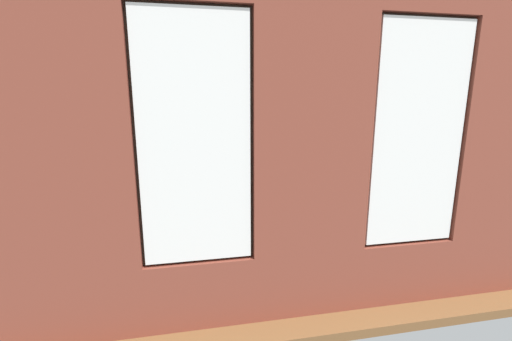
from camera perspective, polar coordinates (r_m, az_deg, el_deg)
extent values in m
cube|color=brown|center=(5.99, 0.35, -9.33)|extent=(6.65, 5.72, 0.10)
cube|color=brown|center=(3.20, 9.36, 4.05)|extent=(1.12, 0.16, 3.43)
cube|color=brown|center=(3.22, -32.58, 2.30)|extent=(1.46, 0.16, 3.43)
cube|color=brown|center=(4.11, 23.17, -15.16)|extent=(1.01, 0.16, 0.67)
cube|color=white|center=(3.67, 25.45, 5.09)|extent=(0.95, 0.03, 2.15)
cube|color=#38281E|center=(3.72, 24.90, 5.22)|extent=(1.01, 0.04, 2.21)
cube|color=brown|center=(3.49, -9.18, -19.51)|extent=(1.01, 0.16, 0.67)
cube|color=white|center=(2.95, -10.12, 4.59)|extent=(0.95, 0.03, 2.15)
cube|color=#38281E|center=(3.01, -10.15, 4.74)|extent=(1.01, 0.04, 2.21)
cube|color=tan|center=(3.60, 8.17, -12.83)|extent=(3.33, 0.24, 0.06)
cube|color=black|center=(3.25, 9.03, 10.86)|extent=(0.40, 0.03, 0.56)
cube|color=teal|center=(3.27, 8.94, 10.87)|extent=(0.34, 0.01, 0.50)
cube|color=white|center=(5.58, -30.80, 6.01)|extent=(0.10, 4.72, 3.43)
cube|color=black|center=(4.23, 0.65, -15.21)|extent=(1.83, 0.85, 0.42)
cube|color=black|center=(3.77, 1.71, -12.07)|extent=(1.83, 0.24, 0.38)
cube|color=black|center=(4.32, 11.38, -10.30)|extent=(0.22, 0.85, 0.24)
cube|color=black|center=(4.02, -10.94, -12.07)|extent=(0.22, 0.85, 0.24)
cube|color=#232326|center=(4.22, 5.27, -11.23)|extent=(0.64, 0.65, 0.12)
cube|color=#232326|center=(4.09, -4.35, -12.00)|extent=(0.64, 0.65, 0.12)
cube|color=black|center=(6.54, 20.80, -5.85)|extent=(0.89, 1.85, 0.42)
cube|color=black|center=(6.60, 23.50, -2.29)|extent=(0.28, 1.84, 0.38)
cube|color=black|center=(7.13, 17.73, -1.54)|extent=(0.85, 0.24, 0.24)
cube|color=black|center=(5.80, 25.06, -5.29)|extent=(0.85, 0.24, 0.24)
cube|color=#232326|center=(6.73, 19.19, -2.81)|extent=(0.66, 0.65, 0.12)
cube|color=#232326|center=(6.16, 22.30, -4.46)|extent=(0.66, 0.65, 0.12)
cube|color=#A87547|center=(6.24, -4.05, -4.16)|extent=(1.25, 0.88, 0.04)
cube|color=#A87547|center=(6.75, 0.34, -4.66)|extent=(0.07, 0.07, 0.37)
cube|color=#A87547|center=(6.62, -9.30, -5.16)|extent=(0.07, 0.07, 0.37)
cube|color=#A87547|center=(6.04, 1.79, -6.75)|extent=(0.07, 0.07, 0.37)
cube|color=#A87547|center=(5.90, -9.02, -7.37)|extent=(0.07, 0.07, 0.37)
cylinder|color=#33567F|center=(6.22, -4.06, -3.59)|extent=(0.07, 0.07, 0.09)
cylinder|color=#B7333D|center=(6.10, -3.03, -3.77)|extent=(0.08, 0.08, 0.11)
cylinder|color=brown|center=(6.06, -7.41, -4.12)|extent=(0.11, 0.11, 0.08)
sphere|color=#337F38|center=(6.04, -7.44, -3.19)|extent=(0.13, 0.13, 0.13)
cube|color=#B2B2B7|center=(6.43, -1.19, -3.35)|extent=(0.07, 0.17, 0.02)
cube|color=black|center=(6.08, -25.63, -6.92)|extent=(1.19, 0.42, 0.57)
cube|color=black|center=(5.99, -25.90, -4.13)|extent=(0.45, 0.20, 0.05)
cube|color=black|center=(5.98, -25.95, -3.63)|extent=(0.06, 0.04, 0.06)
cube|color=black|center=(5.91, -26.24, -0.72)|extent=(1.02, 0.04, 0.56)
cube|color=black|center=(5.93, -26.19, -0.67)|extent=(0.97, 0.01, 0.51)
cylinder|color=gray|center=(7.56, 13.02, -3.90)|extent=(0.17, 0.17, 0.17)
cylinder|color=brown|center=(7.53, 13.07, -3.00)|extent=(0.03, 0.03, 0.08)
ellipsoid|color=#3D8E42|center=(7.47, 13.15, -1.41)|extent=(0.39, 0.39, 0.35)
cylinder|color=brown|center=(4.70, 17.69, -13.54)|extent=(0.28, 0.28, 0.32)
cylinder|color=brown|center=(4.57, 17.96, -9.93)|extent=(0.05, 0.05, 0.32)
cone|color=#337F38|center=(4.37, 15.70, -5.82)|extent=(0.51, 0.17, 0.48)
cone|color=#337F38|center=(4.28, 19.16, -6.10)|extent=(0.18, 0.47, 0.52)
cone|color=#337F38|center=(4.45, 20.76, -5.57)|extent=(0.47, 0.33, 0.51)
cone|color=#337F38|center=(4.63, 19.37, -5.01)|extent=(0.47, 0.39, 0.48)
cone|color=#337F38|center=(4.55, 16.55, -4.76)|extent=(0.27, 0.46, 0.53)
cylinder|color=gray|center=(6.74, 6.66, -5.64)|extent=(0.18, 0.18, 0.18)
cylinder|color=brown|center=(6.69, 6.70, -4.40)|extent=(0.03, 0.03, 0.13)
ellipsoid|color=#337F38|center=(6.65, 6.73, -3.06)|extent=(0.29, 0.29, 0.19)
cylinder|color=#47423D|center=(7.63, -20.33, -3.42)|extent=(0.32, 0.32, 0.37)
cylinder|color=brown|center=(7.55, -20.51, -1.10)|extent=(0.06, 0.06, 0.26)
cone|color=#3D8E42|center=(7.50, -22.37, 1.32)|extent=(0.54, 0.20, 0.52)
cone|color=#3D8E42|center=(7.30, -21.01, 1.35)|extent=(0.15, 0.49, 0.56)
cone|color=#3D8E42|center=(7.44, -19.42, 1.78)|extent=(0.46, 0.15, 0.57)
cone|color=#3D8E42|center=(7.72, -20.19, 1.56)|extent=(0.20, 0.58, 0.47)
cylinder|color=brown|center=(8.39, 14.51, -1.91)|extent=(0.29, 0.29, 0.29)
cylinder|color=brown|center=(8.31, 14.65, 0.47)|extent=(0.05, 0.05, 0.42)
cone|color=#1E5B28|center=(8.13, 13.53, 3.38)|extent=(0.51, 0.16, 0.53)
cone|color=#1E5B28|center=(8.02, 14.86, 3.12)|extent=(0.32, 0.52, 0.51)
cone|color=#1E5B28|center=(8.19, 16.09, 3.45)|extent=(0.44, 0.38, 0.56)
cone|color=#1E5B28|center=(8.45, 15.55, 3.40)|extent=(0.51, 0.42, 0.48)
cone|color=#1E5B28|center=(8.33, 13.89, 3.80)|extent=(0.30, 0.44, 0.58)
cylinder|color=gray|center=(5.42, 32.32, -11.64)|extent=(0.28, 0.28, 0.27)
cylinder|color=brown|center=(5.34, 32.60, -9.45)|extent=(0.04, 0.04, 0.17)
ellipsoid|color=#286B2D|center=(5.24, 33.00, -6.30)|extent=(0.55, 0.55, 0.44)
cylinder|color=beige|center=(5.06, -22.21, -12.19)|extent=(0.27, 0.27, 0.29)
cylinder|color=brown|center=(4.93, -22.53, -8.63)|extent=(0.05, 0.05, 0.38)
cone|color=#3D8E42|center=(4.86, -26.08, -3.84)|extent=(0.61, 0.11, 0.57)
cone|color=#3D8E42|center=(4.56, -23.26, -4.23)|extent=(0.17, 0.57, 0.61)
cone|color=#3D8E42|center=(4.73, -20.06, -3.49)|extent=(0.58, 0.15, 0.60)
cone|color=#3D8E42|center=(5.04, -22.32, -2.84)|extent=(0.12, 0.60, 0.58)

